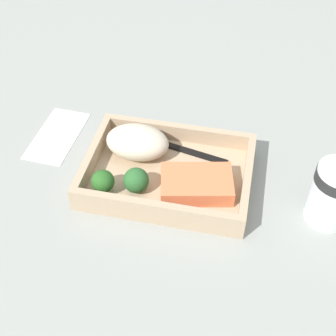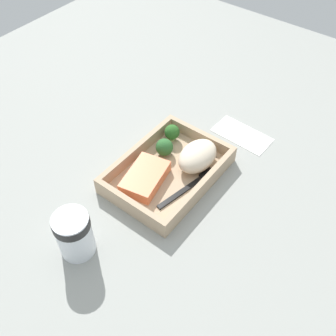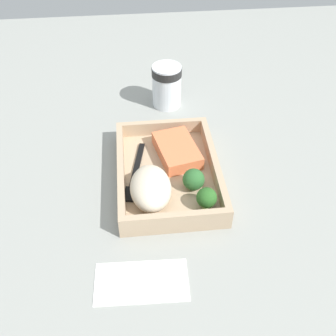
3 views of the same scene
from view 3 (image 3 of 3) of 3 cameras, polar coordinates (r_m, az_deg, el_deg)
name	(u,v)px [view 3 (image 3 of 3)]	position (r cm, az deg, el deg)	size (l,w,h in cm)	color
ground_plane	(168,182)	(76.32, 0.00, -2.02)	(160.00, 160.00, 2.00)	gray
takeout_tray	(168,176)	(75.19, 0.00, -1.16)	(26.42, 18.87, 1.20)	tan
tray_rim	(168,168)	(73.73, 0.00, 0.01)	(26.42, 18.87, 3.03)	tan
salmon_fillet	(177,150)	(77.78, 1.32, 2.57)	(11.07, 7.15, 2.67)	#E87447
mashed_potatoes	(151,188)	(68.50, -2.53, -2.91)	(10.52, 7.23, 5.33)	beige
broccoli_floret_1	(207,198)	(67.65, 5.62, -4.36)	(3.61, 3.61, 4.18)	#8BAF64
broccoli_floret_2	(194,180)	(70.87, 3.73, -1.71)	(4.01, 4.01, 4.12)	#75A256
fork	(135,175)	(74.56, -4.81, -0.95)	(15.80, 4.89, 0.44)	black
paper_cup	(167,84)	(92.15, -0.18, 12.12)	(6.84, 6.84, 9.94)	silver
receipt_slip	(141,282)	(61.85, -3.87, -16.12)	(7.24, 14.18, 0.24)	white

